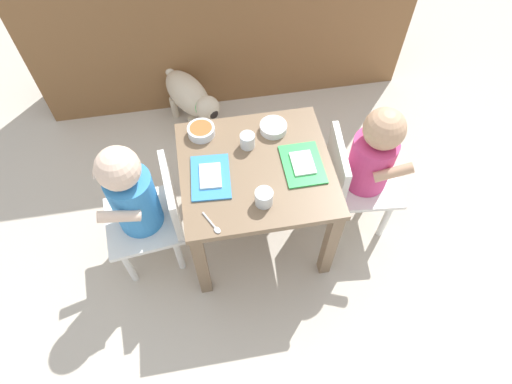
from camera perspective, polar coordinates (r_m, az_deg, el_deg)
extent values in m
plane|color=beige|center=(1.96, 0.00, -4.96)|extent=(7.00, 7.00, 0.00)
cube|color=brown|center=(2.30, -4.66, 23.54)|extent=(1.88, 0.31, 0.99)
cube|color=#7A6047|center=(1.58, 0.00, 3.04)|extent=(0.55, 0.52, 0.03)
cube|color=#7A6047|center=(1.65, -7.18, -9.41)|extent=(0.04, 0.04, 0.43)
cube|color=#7A6047|center=(1.70, 9.67, -6.75)|extent=(0.04, 0.04, 0.43)
cube|color=#7A6047|center=(1.90, -8.60, 3.24)|extent=(0.04, 0.04, 0.43)
cube|color=#7A6047|center=(1.94, 6.04, 5.24)|extent=(0.04, 0.04, 0.43)
cube|color=white|center=(1.73, -14.59, -3.68)|extent=(0.31, 0.31, 0.02)
cube|color=white|center=(1.62, -11.08, -0.52)|extent=(0.05, 0.27, 0.22)
cylinder|color=#388CD8|center=(1.62, -15.60, -1.17)|extent=(0.16, 0.16, 0.26)
sphere|color=beige|center=(1.47, -17.68, 2.96)|extent=(0.15, 0.15, 0.15)
cylinder|color=white|center=(1.91, -17.05, -3.94)|extent=(0.03, 0.03, 0.25)
cylinder|color=white|center=(1.81, -16.39, -9.21)|extent=(0.03, 0.03, 0.25)
cylinder|color=white|center=(1.89, -11.18, -2.60)|extent=(0.03, 0.03, 0.25)
cylinder|color=white|center=(1.79, -10.12, -7.85)|extent=(0.03, 0.03, 0.25)
cylinder|color=beige|center=(1.63, -18.15, 2.31)|extent=(0.15, 0.06, 0.09)
cylinder|color=beige|center=(1.52, -17.52, -3.05)|extent=(0.15, 0.06, 0.09)
cube|color=white|center=(1.83, 13.95, 1.27)|extent=(0.31, 0.31, 0.02)
cube|color=white|center=(1.70, 10.62, 3.36)|extent=(0.05, 0.27, 0.22)
cylinder|color=#D83F7F|center=(1.73, 14.78, 3.72)|extent=(0.17, 0.17, 0.24)
sphere|color=tan|center=(1.60, 16.55, 7.86)|extent=(0.15, 0.15, 0.15)
cylinder|color=white|center=(1.92, 16.64, -3.35)|extent=(0.03, 0.03, 0.25)
cylinder|color=white|center=(2.02, 15.31, 1.48)|extent=(0.03, 0.03, 0.25)
cylinder|color=white|center=(1.86, 10.82, -3.83)|extent=(0.03, 0.03, 0.25)
cylinder|color=white|center=(1.97, 9.76, 1.16)|extent=(0.03, 0.03, 0.25)
cylinder|color=tan|center=(1.65, 17.56, 2.46)|extent=(0.15, 0.05, 0.09)
cylinder|color=tan|center=(1.76, 16.04, 7.40)|extent=(0.15, 0.05, 0.09)
ellipsoid|color=beige|center=(2.24, -8.97, 12.68)|extent=(0.29, 0.36, 0.17)
sphere|color=beige|center=(2.09, -6.34, 10.93)|extent=(0.11, 0.11, 0.11)
sphere|color=black|center=(2.07, -5.70, 10.25)|extent=(0.05, 0.05, 0.05)
torus|color=green|center=(2.12, -6.81, 11.15)|extent=(0.10, 0.07, 0.10)
sphere|color=beige|center=(2.32, -11.21, 15.26)|extent=(0.05, 0.05, 0.05)
cylinder|color=beige|center=(2.26, -8.27, 8.42)|extent=(0.04, 0.04, 0.13)
cylinder|color=beige|center=(2.29, -6.32, 9.50)|extent=(0.04, 0.04, 0.13)
cylinder|color=beige|center=(2.38, -10.66, 10.85)|extent=(0.04, 0.04, 0.13)
cylinder|color=beige|center=(2.41, -8.77, 11.86)|extent=(0.04, 0.04, 0.13)
cube|color=#388CD8|center=(1.55, -5.98, 1.96)|extent=(0.15, 0.21, 0.01)
cube|color=white|center=(1.54, -6.01, 2.13)|extent=(0.08, 0.11, 0.01)
cube|color=green|center=(1.58, 6.12, 3.63)|extent=(0.14, 0.20, 0.01)
cube|color=white|center=(1.58, 6.14, 3.81)|extent=(0.08, 0.11, 0.01)
cylinder|color=white|center=(1.62, -1.13, 6.75)|extent=(0.06, 0.06, 0.06)
cylinder|color=silver|center=(1.62, -1.12, 6.53)|extent=(0.05, 0.05, 0.04)
cylinder|color=white|center=(1.46, 1.01, -0.74)|extent=(0.06, 0.06, 0.06)
cylinder|color=silver|center=(1.47, 1.00, -1.10)|extent=(0.05, 0.05, 0.02)
cylinder|color=white|center=(1.68, 2.29, 8.45)|extent=(0.10, 0.10, 0.03)
cylinder|color=#D84C33|center=(1.67, 2.30, 8.74)|extent=(0.09, 0.09, 0.01)
cylinder|color=white|center=(1.67, -7.20, 7.95)|extent=(0.10, 0.10, 0.04)
cylinder|color=#B26633|center=(1.66, -7.25, 8.30)|extent=(0.09, 0.09, 0.01)
cylinder|color=silver|center=(1.45, -6.18, -3.71)|extent=(0.04, 0.07, 0.01)
ellipsoid|color=silver|center=(1.43, -5.11, -5.01)|extent=(0.03, 0.03, 0.01)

